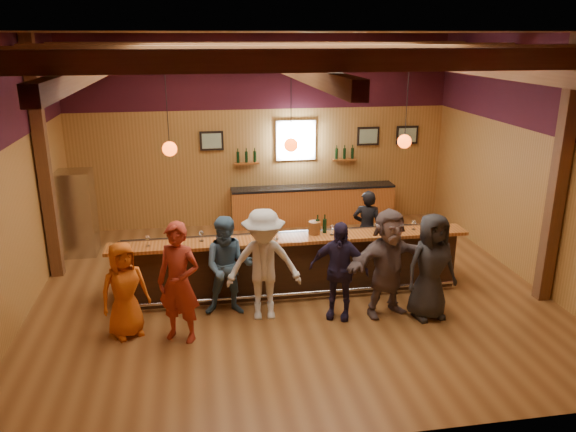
{
  "coord_description": "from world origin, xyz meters",
  "views": [
    {
      "loc": [
        -1.59,
        -9.18,
        4.47
      ],
      "look_at": [
        0.0,
        0.3,
        1.35
      ],
      "focal_mm": 35.0,
      "sensor_mm": 36.0,
      "label": 1
    }
  ],
  "objects": [
    {
      "name": "room",
      "position": [
        0.0,
        0.06,
        3.21
      ],
      "size": [
        9.04,
        9.0,
        4.52
      ],
      "color": "brown",
      "rests_on": "ground"
    },
    {
      "name": "bar_counter",
      "position": [
        0.02,
        0.15,
        0.52
      ],
      "size": [
        6.3,
        1.07,
        1.11
      ],
      "color": "black",
      "rests_on": "ground"
    },
    {
      "name": "back_bar_cabinet",
      "position": [
        1.2,
        3.72,
        0.48
      ],
      "size": [
        4.0,
        0.52,
        0.95
      ],
      "color": "#92481A",
      "rests_on": "ground"
    },
    {
      "name": "window",
      "position": [
        0.8,
        3.95,
        2.05
      ],
      "size": [
        0.95,
        0.09,
        0.95
      ],
      "color": "silver",
      "rests_on": "room"
    },
    {
      "name": "framed_pictures",
      "position": [
        1.67,
        3.94,
        2.1
      ],
      "size": [
        5.35,
        0.05,
        0.45
      ],
      "color": "black",
      "rests_on": "room"
    },
    {
      "name": "wine_shelves",
      "position": [
        0.8,
        3.88,
        1.62
      ],
      "size": [
        3.0,
        0.18,
        0.3
      ],
      "color": "#92481A",
      "rests_on": "room"
    },
    {
      "name": "pendant_lights",
      "position": [
        0.0,
        0.0,
        2.71
      ],
      "size": [
        4.24,
        0.24,
        1.37
      ],
      "color": "black",
      "rests_on": "room"
    },
    {
      "name": "stainless_fridge",
      "position": [
        -4.1,
        2.6,
        0.9
      ],
      "size": [
        0.7,
        0.7,
        1.8
      ],
      "primitive_type": "cube",
      "color": "silver",
      "rests_on": "ground"
    },
    {
      "name": "customer_orange",
      "position": [
        -2.77,
        -1.1,
        0.76
      ],
      "size": [
        0.88,
        0.77,
        1.52
      ],
      "primitive_type": "imported",
      "rotation": [
        0.0,
        0.0,
        0.47
      ],
      "color": "#C55312",
      "rests_on": "ground"
    },
    {
      "name": "customer_redvest",
      "position": [
        -1.93,
        -1.36,
        0.94
      ],
      "size": [
        0.81,
        0.71,
        1.88
      ],
      "primitive_type": "imported",
      "rotation": [
        0.0,
        0.0,
        -0.46
      ],
      "color": "maroon",
      "rests_on": "ground"
    },
    {
      "name": "customer_denim",
      "position": [
        -1.15,
        -0.65,
        0.85
      ],
      "size": [
        0.89,
        0.73,
        1.7
      ],
      "primitive_type": "imported",
      "rotation": [
        0.0,
        0.0,
        -0.11
      ],
      "color": "#436787",
      "rests_on": "ground"
    },
    {
      "name": "customer_white",
      "position": [
        -0.6,
        -0.89,
        0.94
      ],
      "size": [
        1.26,
        0.78,
        1.87
      ],
      "primitive_type": "imported",
      "rotation": [
        0.0,
        0.0,
        -0.07
      ],
      "color": "silver",
      "rests_on": "ground"
    },
    {
      "name": "customer_navy",
      "position": [
        0.61,
        -1.06,
        0.83
      ],
      "size": [
        1.05,
        0.77,
        1.66
      ],
      "primitive_type": "imported",
      "rotation": [
        0.0,
        0.0,
        -0.42
      ],
      "color": "#241D3A",
      "rests_on": "ground"
    },
    {
      "name": "customer_brown",
      "position": [
        1.43,
        -1.09,
        0.91
      ],
      "size": [
        1.78,
        0.94,
        1.83
      ],
      "primitive_type": "imported",
      "rotation": [
        0.0,
        0.0,
        0.25
      ],
      "color": "#655250",
      "rests_on": "ground"
    },
    {
      "name": "customer_dark",
      "position": [
        2.08,
        -1.31,
        0.89
      ],
      "size": [
        0.94,
        0.68,
        1.78
      ],
      "primitive_type": "imported",
      "rotation": [
        0.0,
        0.0,
        0.14
      ],
      "color": "black",
      "rests_on": "ground"
    },
    {
      "name": "bartender",
      "position": [
        1.71,
        0.96,
        0.78
      ],
      "size": [
        0.66,
        0.54,
        1.57
      ],
      "primitive_type": "imported",
      "rotation": [
        0.0,
        0.0,
        2.81
      ],
      "color": "black",
      "rests_on": "ground"
    },
    {
      "name": "ice_bucket",
      "position": [
        0.41,
        -0.06,
        1.22
      ],
      "size": [
        0.21,
        0.21,
        0.23
      ],
      "primitive_type": "cylinder",
      "color": "brown",
      "rests_on": "bar_counter"
    },
    {
      "name": "bottle_a",
      "position": [
        0.48,
        -0.02,
        1.24
      ],
      "size": [
        0.07,
        0.07,
        0.34
      ],
      "color": "black",
      "rests_on": "bar_counter"
    },
    {
      "name": "bottle_b",
      "position": [
        0.61,
        -0.02,
        1.24
      ],
      "size": [
        0.07,
        0.07,
        0.34
      ],
      "color": "black",
      "rests_on": "bar_counter"
    },
    {
      "name": "glass_a",
      "position": [
        -2.44,
        -0.2,
        1.25
      ],
      "size": [
        0.09,
        0.09,
        0.19
      ],
      "color": "silver",
      "rests_on": "bar_counter"
    },
    {
      "name": "glass_b",
      "position": [
        -1.98,
        -0.25,
        1.22
      ],
      "size": [
        0.07,
        0.07,
        0.16
      ],
      "color": "silver",
      "rests_on": "bar_counter"
    },
    {
      "name": "glass_c",
      "position": [
        -1.56,
        -0.09,
        1.25
      ],
      "size": [
        0.09,
        0.09,
        0.19
      ],
      "color": "silver",
      "rests_on": "bar_counter"
    },
    {
      "name": "glass_d",
      "position": [
        -1.13,
        -0.16,
        1.23
      ],
      "size": [
        0.07,
        0.07,
        0.17
      ],
      "color": "silver",
      "rests_on": "bar_counter"
    },
    {
      "name": "glass_e",
      "position": [
        -0.29,
        -0.22,
        1.24
      ],
      "size": [
        0.08,
        0.08,
        0.19
      ],
      "color": "silver",
      "rests_on": "bar_counter"
    },
    {
      "name": "glass_f",
      "position": [
        0.71,
        -0.16,
        1.25
      ],
      "size": [
        0.08,
        0.08,
        0.19
      ],
      "color": "silver",
      "rests_on": "bar_counter"
    },
    {
      "name": "glass_g",
      "position": [
        1.51,
        -0.16,
        1.24
      ],
      "size": [
        0.08,
        0.08,
        0.18
      ],
      "color": "silver",
      "rests_on": "bar_counter"
    },
    {
      "name": "glass_h",
      "position": [
        2.23,
        -0.13,
        1.24
      ],
      "size": [
        0.08,
        0.08,
        0.18
      ],
      "color": "silver",
      "rests_on": "bar_counter"
    }
  ]
}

